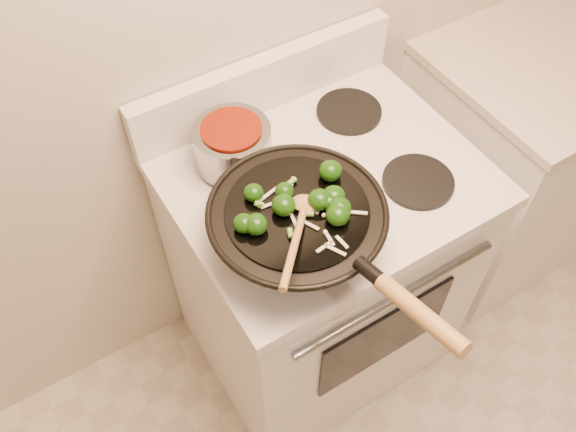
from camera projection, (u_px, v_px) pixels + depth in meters
stove at (317, 268)px, 1.91m from camera, size 0.78×0.67×1.08m
counter_unit at (519, 156)px, 2.22m from camera, size 0.75×0.62×0.91m
wok at (298, 226)px, 1.35m from camera, size 0.40×0.66×0.21m
stirfry at (305, 203)px, 1.30m from camera, size 0.28×0.25×0.05m
wooden_spoon at (300, 226)px, 1.25m from camera, size 0.22×0.24×0.08m
saucepan at (233, 145)px, 1.51m from camera, size 0.20×0.30×0.11m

